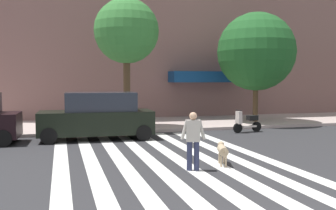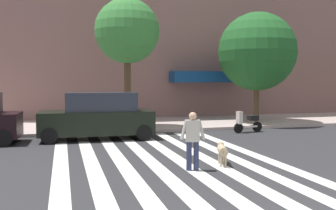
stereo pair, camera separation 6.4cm
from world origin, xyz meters
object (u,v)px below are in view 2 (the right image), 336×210
Objects in this scene: street_tree_middle at (257,52)px; dog_on_leash at (222,150)px; parked_car_behind_first at (98,116)px; street_tree_nearest at (127,32)px; pedestrian_dog_walker at (193,138)px; parked_scooter at (248,123)px.

street_tree_middle reaches higher than dog_on_leash.
parked_car_behind_first is at bearing -160.38° from street_tree_middle.
street_tree_nearest reaches higher than street_tree_middle.
parked_scooter is at bearing 52.09° from pedestrian_dog_walker.
street_tree_middle reaches higher than parked_scooter.
parked_car_behind_first is 6.77m from dog_on_leash.
parked_scooter is at bearing -23.89° from street_tree_nearest.
dog_on_leash is (3.10, -6.00, -0.54)m from parked_car_behind_first.
street_tree_middle reaches higher than parked_car_behind_first.
street_tree_middle is 11.81m from dog_on_leash.
pedestrian_dog_walker is at bearing -72.56° from parked_car_behind_first.
dog_on_leash is (1.08, 0.43, -0.48)m from pedestrian_dog_walker.
pedestrian_dog_walker is 1.53× the size of dog_on_leash.
pedestrian_dog_walker is (2.02, -6.42, -0.06)m from parked_car_behind_first.
pedestrian_dog_walker is (0.30, -9.09, -4.03)m from street_tree_nearest.
parked_car_behind_first is at bearing -122.86° from street_tree_nearest.
dog_on_leash is at bearing -62.66° from parked_car_behind_first.
pedestrian_dog_walker is (-7.31, -9.75, -3.24)m from street_tree_middle.
pedestrian_dog_walker is at bearing -158.45° from dog_on_leash.
street_tree_middle is at bearing 56.23° from dog_on_leash.
pedestrian_dog_walker is at bearing -88.13° from street_tree_nearest.
parked_car_behind_first is 4.50× the size of dog_on_leash.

